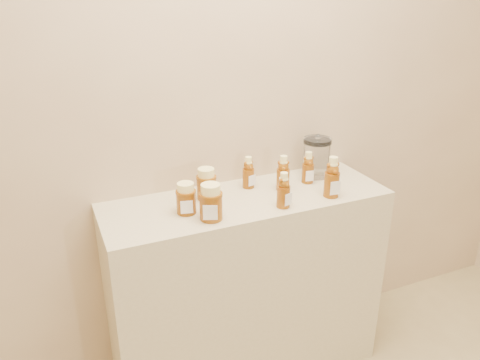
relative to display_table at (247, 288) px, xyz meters
name	(u,v)px	position (x,y,z in m)	size (l,w,h in m)	color
wall_back	(228,80)	(0.00, 0.20, 0.90)	(3.50, 0.02, 2.70)	tan
display_table	(247,288)	(0.00, 0.00, 0.00)	(1.20, 0.40, 0.90)	#BBAF89
bear_bottle_back_left	(248,170)	(0.05, 0.10, 0.53)	(0.05, 0.05, 0.16)	#693308
bear_bottle_back_mid	(283,171)	(0.17, 0.02, 0.54)	(0.06, 0.06, 0.17)	#693308
bear_bottle_back_right	(308,165)	(0.31, 0.04, 0.53)	(0.06, 0.06, 0.16)	#693308
bear_bottle_front_left	(284,188)	(0.09, -0.13, 0.53)	(0.06, 0.06, 0.16)	#693308
bear_bottle_front_right	(332,174)	(0.33, -0.12, 0.55)	(0.07, 0.07, 0.20)	#693308
honey_jar_left	(186,198)	(-0.27, -0.03, 0.51)	(0.08, 0.08, 0.12)	#693308
honey_jar_back	(206,184)	(-0.16, 0.06, 0.52)	(0.08, 0.08, 0.13)	#693308
honey_jar_front	(211,202)	(-0.20, -0.12, 0.52)	(0.09, 0.09, 0.14)	#693308
glass_canister	(317,156)	(0.39, 0.10, 0.55)	(0.13, 0.13, 0.20)	white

